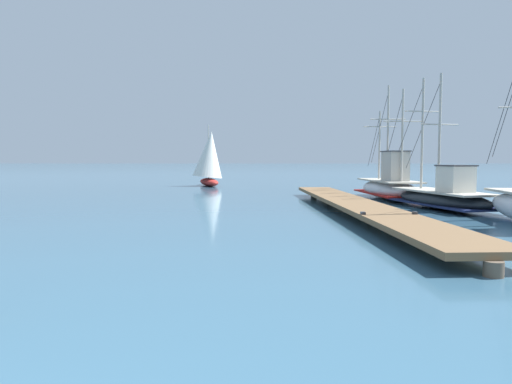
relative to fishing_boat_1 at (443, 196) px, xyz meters
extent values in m
cube|color=brown|center=(-4.05, -1.98, -0.17)|extent=(3.21, 19.46, 0.16)
cylinder|color=brown|center=(-3.34, -11.65, -0.39)|extent=(0.36, 0.36, 0.29)
cylinder|color=brown|center=(-3.69, -6.81, -0.39)|extent=(0.36, 0.36, 0.29)
cylinder|color=brown|center=(-4.05, -1.98, -0.39)|extent=(0.36, 0.36, 0.29)
cylinder|color=brown|center=(-4.40, 2.85, -0.39)|extent=(0.36, 0.36, 0.29)
cylinder|color=brown|center=(-4.76, 7.69, -0.39)|extent=(0.36, 0.36, 0.29)
cube|color=#333338|center=(-4.56, -5.90, -0.05)|extent=(0.13, 0.21, 0.08)
cube|color=#333338|center=(-2.97, -5.79, -0.05)|extent=(0.13, 0.21, 0.08)
cylinder|color=#333338|center=(1.29, -2.14, 3.19)|extent=(0.19, 2.53, 3.60)
ellipsoid|color=black|center=(-0.02, 0.09, -0.15)|extent=(3.38, 6.15, 0.77)
cube|color=#B2AD9E|center=(-0.02, 0.09, 0.20)|extent=(3.00, 5.52, 0.08)
cube|color=#19234C|center=(-0.02, 0.09, -0.32)|extent=(3.37, 6.04, 0.08)
cube|color=silver|center=(0.19, -0.76, 0.76)|extent=(1.32, 1.42, 1.05)
cube|color=#3D3D42|center=(0.19, -0.76, 1.32)|extent=(1.42, 1.53, 0.06)
cylinder|color=#B2ADA3|center=(-0.09, 0.37, 2.73)|extent=(0.11, 0.11, 4.99)
cylinder|color=#B2ADA3|center=(-0.09, 0.37, 3.06)|extent=(1.75, 0.50, 0.06)
cylinder|color=#333338|center=(-0.43, 1.68, 2.98)|extent=(0.67, 2.52, 3.69)
cylinder|color=#B2ADA3|center=(-0.42, 1.64, 2.74)|extent=(0.11, 0.11, 5.00)
cylinder|color=#B2ADA3|center=(-0.42, 1.64, 3.74)|extent=(1.75, 0.50, 0.06)
cylinder|color=#333338|center=(-0.75, 2.95, 2.99)|extent=(0.67, 2.53, 3.70)
ellipsoid|color=silver|center=(-0.99, 5.24, -0.04)|extent=(2.74, 5.96, 0.99)
cube|color=#B2AD9E|center=(-0.99, 5.24, 0.41)|extent=(2.42, 5.36, 0.08)
cube|color=#B21E19|center=(-0.99, 5.24, -0.27)|extent=(2.75, 5.85, 0.08)
cube|color=#B7B2A8|center=(-0.89, 4.38, 1.20)|extent=(1.13, 1.58, 1.49)
cube|color=#3D3D42|center=(-0.89, 4.38, 1.97)|extent=(1.22, 1.71, 0.06)
cylinder|color=#B2ADA3|center=(-1.02, 5.52, 2.98)|extent=(0.11, 0.11, 5.05)
cylinder|color=#B2ADA3|center=(-1.02, 5.52, 3.70)|extent=(1.93, 0.26, 0.06)
cylinder|color=#333338|center=(-1.16, 6.88, 3.23)|extent=(0.30, 2.62, 3.74)
cylinder|color=#B2ADA3|center=(-1.15, 6.82, 2.36)|extent=(0.11, 0.11, 3.81)
cylinder|color=#B2ADA3|center=(-1.15, 6.82, 3.39)|extent=(1.93, 0.26, 0.06)
cylinder|color=#333338|center=(-1.26, 7.84, 2.55)|extent=(0.23, 1.98, 2.82)
cylinder|color=#B2ADA3|center=(-0.80, 3.52, 2.74)|extent=(0.11, 0.11, 4.57)
cylinder|color=#B2ADA3|center=(-0.80, 3.52, 3.43)|extent=(1.93, 0.26, 0.06)
cylinder|color=#333338|center=(-0.93, 4.74, 2.97)|extent=(0.27, 2.37, 3.38)
ellipsoid|color=#AD2823|center=(-12.09, 16.50, -0.24)|extent=(2.51, 4.67, 0.60)
cylinder|color=#B2ADA3|center=(-12.12, 16.59, 2.14)|extent=(0.08, 0.08, 4.15)
cone|color=silver|center=(-12.01, 16.26, 1.93)|extent=(3.23, 3.01, 3.75)
camera|label=1|loc=(-7.42, -20.19, 1.61)|focal=33.14mm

